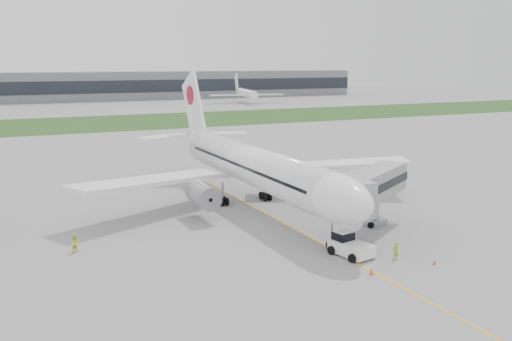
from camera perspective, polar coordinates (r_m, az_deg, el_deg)
name	(u,v)px	position (r m, az deg, el deg)	size (l,w,h in m)	color
ground	(267,215)	(72.06, 1.10, -4.43)	(600.00, 600.00, 0.00)	gray
apron_markings	(286,225)	(67.78, 2.97, -5.43)	(70.00, 70.00, 0.04)	#F9AA15
grass_strip	(98,123)	(185.90, -15.51, 4.59)	(600.00, 50.00, 0.02)	#244A1B
terminal_building	(57,87)	(294.08, -19.28, 7.90)	(320.00, 22.30, 14.00)	gray
airliner	(251,164)	(75.11, -0.53, 0.63)	(48.13, 53.95, 17.88)	white
pushback_tug	(349,245)	(57.85, 9.29, -7.38)	(3.60, 4.73, 2.23)	white
jet_bridge	(369,188)	(63.53, 11.23, -1.69)	(14.51, 11.77, 7.32)	gray
safety_cone_left	(372,272)	(53.41, 11.48, -9.87)	(0.40, 0.40, 0.55)	#DF4D0B
safety_cone_right	(434,262)	(57.30, 17.42, -8.74)	(0.36, 0.36, 0.50)	#DF4D0B
ground_crew_near	(396,251)	(57.60, 13.79, -7.78)	(0.64, 0.42, 1.77)	#94CE22
ground_crew_far	(76,243)	(60.73, -17.58, -6.95)	(0.92, 0.72, 1.89)	yellow
distant_aircraft_right	(247,103)	(266.61, -0.94, 6.75)	(34.49, 30.43, 13.19)	white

